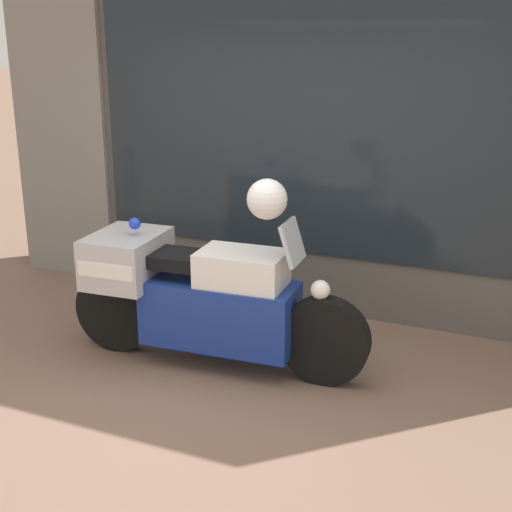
{
  "coord_description": "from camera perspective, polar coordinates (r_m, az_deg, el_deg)",
  "views": [
    {
      "loc": [
        2.05,
        -3.88,
        2.47
      ],
      "look_at": [
        -0.08,
        0.99,
        0.73
      ],
      "focal_mm": 50.0,
      "sensor_mm": 36.0,
      "label": 1
    }
  ],
  "objects": [
    {
      "name": "window_display",
      "position": [
        6.43,
        8.09,
        -0.05
      ],
      "size": [
        4.61,
        0.3,
        2.06
      ],
      "color": "slate",
      "rests_on": "ground"
    },
    {
      "name": "shop_building",
      "position": [
        6.43,
        0.58,
        11.8
      ],
      "size": [
        6.11,
        0.55,
        3.52
      ],
      "color": "#56514C",
      "rests_on": "ground"
    },
    {
      "name": "paramedic_motorcycle",
      "position": [
        5.33,
        -4.72,
        -3.06
      ],
      "size": [
        2.34,
        0.68,
        1.18
      ],
      "rotation": [
        0.0,
        0.0,
        0.07
      ],
      "color": "black",
      "rests_on": "ground"
    },
    {
      "name": "ground_plane",
      "position": [
        5.03,
        -3.73,
        -11.33
      ],
      "size": [
        60.0,
        60.0,
        0.0
      ],
      "primitive_type": "plane",
      "color": "#7A5B4C"
    },
    {
      "name": "white_helmet",
      "position": [
        4.91,
        0.89,
        4.57
      ],
      "size": [
        0.28,
        0.28,
        0.28
      ],
      "primitive_type": "sphere",
      "color": "white",
      "rests_on": "paramedic_motorcycle"
    }
  ]
}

